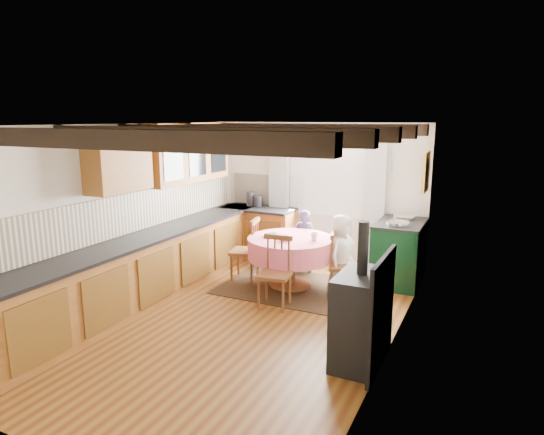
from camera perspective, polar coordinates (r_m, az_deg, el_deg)
The scene contains 40 objects.
floor at distance 6.05m, azimuth -3.35°, elevation -12.16°, with size 3.60×5.50×0.00m, color brown.
ceiling at distance 5.52m, azimuth -3.66°, elevation 11.20°, with size 3.60×5.50×0.00m, color white.
wall_back at distance 8.14m, azimuth 5.95°, elevation 2.92°, with size 3.60×0.00×2.40m, color silver.
wall_front at distance 3.63m, azimuth -25.40°, elevation -9.80°, with size 3.60×0.00×2.40m, color silver.
wall_left at distance 6.71m, azimuth -17.06°, elevation 0.52°, with size 0.00×5.50×2.40m, color silver.
wall_right at distance 5.07m, azimuth 14.63°, elevation -2.98°, with size 0.00×5.50×2.40m, color silver.
beam_a at distance 3.90m, azimuth -18.29°, elevation 8.97°, with size 3.60×0.16×0.16m, color black.
beam_b at distance 4.68m, azimuth -9.71°, elevation 9.81°, with size 3.60×0.16×0.16m, color black.
beam_c at distance 5.52m, azimuth -3.65°, elevation 10.26°, with size 3.60×0.16×0.16m, color black.
beam_d at distance 6.42m, azimuth 0.78°, elevation 10.53°, with size 3.60×0.16×0.16m, color black.
beam_e at distance 7.33m, azimuth 4.13°, elevation 10.69°, with size 3.60×0.16×0.16m, color black.
splash_left at distance 6.92m, azimuth -15.27°, elevation 0.95°, with size 0.02×4.50×0.55m, color beige.
splash_back at distance 8.50m, azimuth -0.46°, elevation 3.38°, with size 1.40×0.02×0.55m, color beige.
base_cabinet_left at distance 6.71m, azimuth -14.76°, elevation -6.08°, with size 0.60×5.30×0.88m, color #975E27.
base_cabinet_back at distance 8.43m, azimuth -1.59°, elevation -1.97°, with size 1.30×0.60×0.88m, color #975E27.
worktop_left at distance 6.57m, azimuth -14.84°, elevation -2.28°, with size 0.64×5.30×0.04m, color black.
worktop_back at distance 8.31m, azimuth -1.67°, elevation 1.08°, with size 1.30×0.64×0.04m, color black.
wall_cabinet_glass at distance 7.43m, azimuth -10.15°, elevation 7.77°, with size 0.34×1.80×0.90m, color #975E27.
wall_cabinet_solid at distance 6.28m, azimuth -18.15°, elevation 6.16°, with size 0.34×0.90×0.70m, color #975E27.
window_frame at distance 8.04m, azimuth 6.65°, elevation 5.67°, with size 1.34×0.03×1.54m, color white.
window_pane at distance 8.04m, azimuth 6.66°, elevation 5.68°, with size 1.20×0.01×1.40m, color white.
curtain_left at distance 8.34m, azimuth 0.85°, elevation 2.52°, with size 0.35×0.10×2.10m, color #B8B8B8.
curtain_right at distance 7.79m, azimuth 12.27°, elevation 1.57°, with size 0.35×0.10×2.10m, color #B8B8B8.
curtain_rod at distance 7.91m, azimuth 6.55°, elevation 9.94°, with size 0.03×0.03×2.00m, color black.
wall_picture at distance 7.22m, azimuth 18.18°, elevation 5.25°, with size 0.04×0.50×0.60m, color gold.
wall_plate at distance 7.76m, azimuth 13.31°, elevation 5.95°, with size 0.30×0.30×0.02m, color silver.
rug at distance 7.09m, azimuth 2.24°, elevation -8.39°, with size 1.97×1.53×0.01m, color black.
dining_table at distance 6.97m, azimuth 2.27°, elevation -5.50°, with size 1.26×1.26×0.76m, color #F35385, non-canonical shape.
chair_near at distance 6.23m, azimuth 0.30°, elevation -6.68°, with size 0.41×0.43×0.96m, color brown, non-canonical shape.
chair_left at distance 7.28m, azimuth -3.35°, elevation -3.85°, with size 0.42×0.44×0.98m, color brown, non-canonical shape.
chair_right at distance 6.71m, azimuth 8.69°, elevation -5.63°, with size 0.39×0.41×0.92m, color brown, non-canonical shape.
aga_range at distance 7.41m, azimuth 15.17°, elevation -4.02°, with size 0.68×1.05×0.97m, color black, non-canonical shape.
cast_iron_stove at distance 4.85m, azimuth 10.75°, elevation -9.13°, with size 0.45×0.75×1.49m, color black, non-canonical shape.
child_far at distance 7.63m, azimuth 3.95°, elevation -2.88°, with size 0.38×0.25×1.04m, color #444167.
child_right at distance 6.82m, azimuth 8.35°, elevation -4.35°, with size 0.56×0.36×1.14m, color white.
bowl_a at distance 6.92m, azimuth -0.16°, elevation -2.13°, with size 0.20×0.20×0.05m, color silver.
bowl_b at distance 6.72m, azimuth 1.66°, elevation -2.55°, with size 0.18×0.18×0.06m, color silver.
cup at distance 6.76m, azimuth 5.14°, elevation -2.29°, with size 0.11×0.11×0.10m, color silver.
canister_tall at distance 8.46m, azimuth -2.62°, elevation 2.26°, with size 0.15×0.15×0.25m, color #262628.
canister_wide at distance 8.41m, azimuth -1.72°, elevation 2.00°, with size 0.17×0.17×0.19m, color #262628.
Camera 1 is at (2.69, -4.82, 2.48)m, focal length 31.05 mm.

